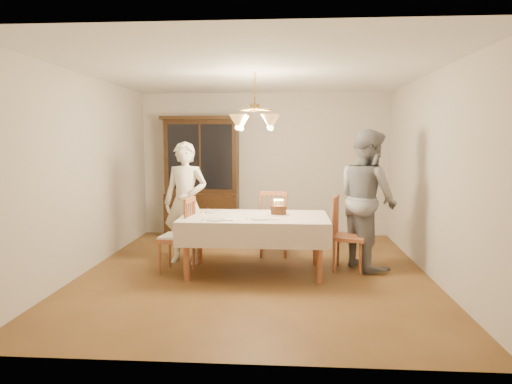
# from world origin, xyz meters

# --- Properties ---
(ground) EXTENTS (5.00, 5.00, 0.00)m
(ground) POSITION_xyz_m (0.00, 0.00, 0.00)
(ground) COLOR brown
(ground) RESTS_ON ground
(room_shell) EXTENTS (5.00, 5.00, 5.00)m
(room_shell) POSITION_xyz_m (0.00, 0.00, 1.58)
(room_shell) COLOR white
(room_shell) RESTS_ON ground
(dining_table) EXTENTS (1.90, 1.10, 0.76)m
(dining_table) POSITION_xyz_m (0.00, 0.00, 0.68)
(dining_table) COLOR brown
(dining_table) RESTS_ON ground
(china_hutch) EXTENTS (1.38, 0.54, 2.16)m
(china_hutch) POSITION_xyz_m (-1.12, 2.25, 1.04)
(china_hutch) COLOR black
(china_hutch) RESTS_ON ground
(chair_far_side) EXTENTS (0.44, 0.42, 1.00)m
(chair_far_side) POSITION_xyz_m (0.22, 0.91, 0.44)
(chair_far_side) COLOR brown
(chair_far_side) RESTS_ON ground
(chair_left_end) EXTENTS (0.47, 0.48, 1.00)m
(chair_left_end) POSITION_xyz_m (-1.02, -0.05, 0.45)
(chair_left_end) COLOR brown
(chair_left_end) RESTS_ON ground
(chair_right_end) EXTENTS (0.52, 0.53, 1.00)m
(chair_right_end) POSITION_xyz_m (1.24, 0.19, 0.44)
(chair_right_end) COLOR brown
(chair_right_end) RESTS_ON ground
(elderly_woman) EXTENTS (0.69, 0.51, 1.72)m
(elderly_woman) POSITION_xyz_m (-1.02, 0.44, 0.86)
(elderly_woman) COLOR silver
(elderly_woman) RESTS_ON ground
(adult_in_grey) EXTENTS (1.02, 1.12, 1.89)m
(adult_in_grey) POSITION_xyz_m (1.51, 0.38, 0.94)
(adult_in_grey) COLOR slate
(adult_in_grey) RESTS_ON ground
(birthday_cake) EXTENTS (0.30, 0.30, 0.21)m
(birthday_cake) POSITION_xyz_m (0.31, 0.09, 0.82)
(birthday_cake) COLOR white
(birthday_cake) RESTS_ON dining_table
(place_setting_near_left) EXTENTS (0.39, 0.24, 0.02)m
(place_setting_near_left) POSITION_xyz_m (-0.44, -0.35, 0.77)
(place_setting_near_left) COLOR white
(place_setting_near_left) RESTS_ON dining_table
(place_setting_near_right) EXTENTS (0.42, 0.27, 0.02)m
(place_setting_near_right) POSITION_xyz_m (0.10, -0.22, 0.77)
(place_setting_near_right) COLOR white
(place_setting_near_right) RESTS_ON dining_table
(place_setting_far_left) EXTENTS (0.40, 0.25, 0.02)m
(place_setting_far_left) POSITION_xyz_m (-0.57, 0.24, 0.77)
(place_setting_far_left) COLOR white
(place_setting_far_left) RESTS_ON dining_table
(chandelier) EXTENTS (0.62, 0.62, 0.73)m
(chandelier) POSITION_xyz_m (-0.00, -0.00, 1.98)
(chandelier) COLOR #BF8C3F
(chandelier) RESTS_ON ground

